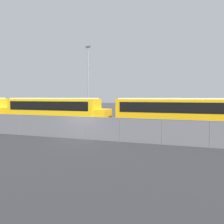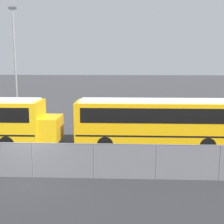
{
  "view_description": "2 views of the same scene",
  "coord_description": "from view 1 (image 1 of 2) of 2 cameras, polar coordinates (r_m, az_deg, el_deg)",
  "views": [
    {
      "loc": [
        7.65,
        -15.61,
        3.39
      ],
      "look_at": [
        0.99,
        4.51,
        1.9
      ],
      "focal_mm": 35.0,
      "sensor_mm": 36.0,
      "label": 1
    },
    {
      "loc": [
        4.66,
        -14.86,
        5.95
      ],
      "look_at": [
        3.77,
        5.39,
        2.48
      ],
      "focal_mm": 50.0,
      "sensor_mm": 36.0,
      "label": 2
    }
  ],
  "objects": [
    {
      "name": "school_bus_2",
      "position": [
        25.16,
        -14.51,
        0.59
      ],
      "size": [
        11.86,
        2.63,
        3.26
      ],
      "color": "yellow",
      "rests_on": "ground_plane"
    },
    {
      "name": "road_strip",
      "position": [
        12.75,
        -19.86,
        -11.64
      ],
      "size": [
        120.94,
        12.0,
        0.01
      ],
      "color": "#2B2B2D",
      "rests_on": "ground_plane"
    },
    {
      "name": "ground_plane",
      "position": [
        17.71,
        -7.7,
        -7.06
      ],
      "size": [
        200.0,
        200.0,
        0.0
      ],
      "primitive_type": "plane",
      "color": "#38383A"
    },
    {
      "name": "fence",
      "position": [
        17.56,
        -7.73,
        -4.09
      ],
      "size": [
        87.01,
        0.07,
        1.82
      ],
      "color": "#9EA0A5",
      "rests_on": "ground_plane"
    },
    {
      "name": "light_pole",
      "position": [
        30.09,
        -6.22,
        8.0
      ],
      "size": [
        0.6,
        0.24,
        10.2
      ],
      "color": "gray",
      "rests_on": "ground_plane"
    },
    {
      "name": "school_bus_3",
      "position": [
        21.33,
        16.22,
        -0.03
      ],
      "size": [
        11.86,
        2.63,
        3.26
      ],
      "color": "#EDA80F",
      "rests_on": "ground_plane"
    }
  ]
}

